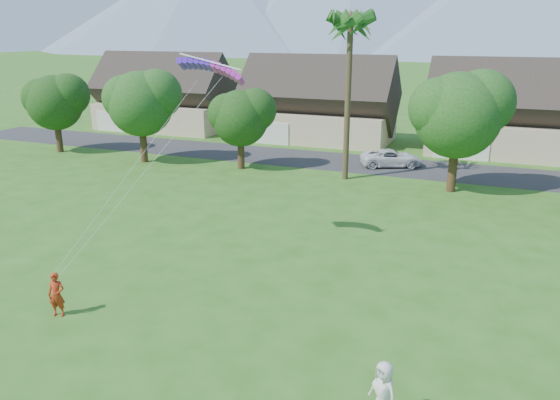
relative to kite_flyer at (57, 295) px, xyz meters
The scene contains 8 objects.
street 31.48m from the kite_flyer, 77.21° to the left, with size 90.00×7.00×0.01m, color #2D2D30.
kite_flyer is the anchor object (origin of this frame).
watcher 13.50m from the kite_flyer, ahead, with size 0.94×0.61×1.93m, color silver.
parked_car 31.59m from the kite_flyer, 76.30° to the left, with size 2.39×5.18×1.44m, color white.
houses_row 40.46m from the kite_flyer, 79.35° to the left, with size 72.75×8.19×8.86m.
tree_row 25.59m from the kite_flyer, 76.68° to the left, with size 62.27×6.67×8.45m.
fan_palm 27.88m from the kite_flyer, 78.84° to the left, with size 3.00×3.00×13.80m.
parafoil_kite 12.43m from the kite_flyer, 72.80° to the left, with size 3.36×1.29×0.50m.
Camera 1 is at (8.76, -11.63, 11.03)m, focal length 35.00 mm.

